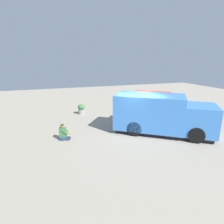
# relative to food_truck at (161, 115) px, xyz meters

# --- Properties ---
(ground_plane) EXTENTS (40.00, 40.00, 0.00)m
(ground_plane) POSITION_rel_food_truck_xyz_m (0.73, 1.15, -1.09)
(ground_plane) COLOR #A09583
(food_truck) EXTENTS (5.01, 5.72, 2.26)m
(food_truck) POSITION_rel_food_truck_xyz_m (0.00, 0.00, 0.00)
(food_truck) COLOR #3E82DB
(food_truck) RESTS_ON ground_plane
(person_customer) EXTENTS (0.60, 0.79, 0.91)m
(person_customer) POSITION_rel_food_truck_xyz_m (0.89, 5.56, -0.74)
(person_customer) COLOR navy
(person_customer) RESTS_ON ground_plane
(planter_flowering_near) EXTENTS (0.55, 0.55, 0.81)m
(planter_flowering_near) POSITION_rel_food_truck_xyz_m (5.59, 3.70, -0.66)
(planter_flowering_near) COLOR #9A9594
(planter_flowering_near) RESTS_ON ground_plane
(planter_flowering_far) EXTENTS (0.73, 0.73, 0.97)m
(planter_flowering_far) POSITION_rel_food_truck_xyz_m (4.05, -0.02, -0.57)
(planter_flowering_far) COLOR beige
(planter_flowering_far) RESTS_ON ground_plane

